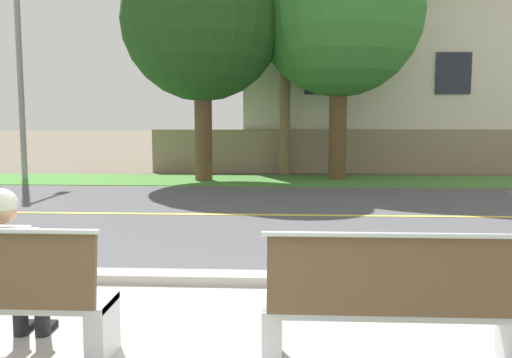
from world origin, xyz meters
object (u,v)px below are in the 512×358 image
Objects in this scene: seated_person_white at (11,264)px; shade_tree_far_left at (207,7)px; streetlamp at (22,42)px; bench_right at (396,307)px.

shade_tree_far_left reaches higher than seated_person_white.
seated_person_white is 0.19× the size of streetlamp.
seated_person_white is 12.91m from streetlamp.
streetlamp reaches higher than seated_person_white.
seated_person_white is at bearing -89.41° from shade_tree_far_left.
streetlamp is at bearing 115.05° from seated_person_white.
seated_person_white reaches higher than bench_right.
seated_person_white is 0.17× the size of shade_tree_far_left.
seated_person_white is (-2.80, 0.17, 0.22)m from bench_right.
bench_right is 12.65m from shade_tree_far_left.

